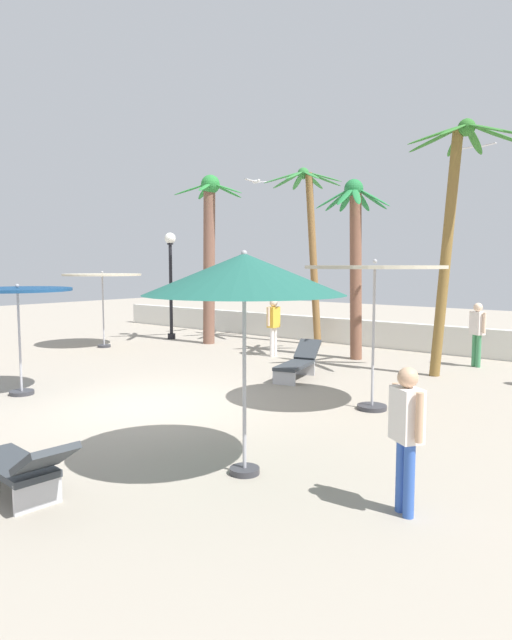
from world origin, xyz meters
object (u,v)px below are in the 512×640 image
at_px(guest_1, 273,322).
at_px(seagull_0, 478,146).
at_px(patio_umbrella_0, 102,278).
at_px(lounge_chair_0, 21,465).
at_px(patio_umbrella_3, 18,297).
at_px(patio_umbrella_2, 375,276).
at_px(palm_tree_0, 453,213).
at_px(guest_2, 477,328).
at_px(palm_tree_2, 210,243).
at_px(palm_tree_1, 355,248).
at_px(palm_tree_3, 310,230).
at_px(patio_umbrella_1, 244,275).
at_px(guest_0, 406,426).
at_px(lounge_chair_1, 298,362).
at_px(seagull_1, 256,181).
at_px(lamp_post_3, 171,270).

height_order(guest_1, seagull_0, seagull_0).
distance_m(patio_umbrella_0, lounge_chair_0, 12.32).
xyz_separation_m(patio_umbrella_0, patio_umbrella_3, (4.34, -5.15, -0.24)).
height_order(patio_umbrella_2, palm_tree_0, palm_tree_0).
height_order(patio_umbrella_0, guest_2, patio_umbrella_0).
bearing_deg(seagull_0, palm_tree_2, -150.56).
bearing_deg(palm_tree_1, patio_umbrella_3, -110.83).
xyz_separation_m(palm_tree_0, palm_tree_3, (-5.85, 2.72, -0.01)).
xyz_separation_m(patio_umbrella_1, guest_1, (-5.41, 7.68, -1.55)).
relative_size(palm_tree_2, guest_1, 3.35).
bearing_deg(lounge_chair_0, guest_0, 33.77).
bearing_deg(palm_tree_0, guest_1, -178.14).
bearing_deg(guest_1, lounge_chair_1, -41.93).
bearing_deg(palm_tree_3, seagull_1, 178.89).
distance_m(patio_umbrella_3, guest_1, 7.42).
distance_m(patio_umbrella_3, palm_tree_0, 9.92).
height_order(lamp_post_3, guest_0, lamp_post_3).
xyz_separation_m(palm_tree_2, seagull_0, (7.46, 4.21, 2.91)).
bearing_deg(patio_umbrella_3, palm_tree_1, 69.17).
bearing_deg(guest_0, lamp_post_3, 147.41).
height_order(palm_tree_2, guest_0, palm_tree_2).
distance_m(lounge_chair_0, guest_1, 10.67).
height_order(palm_tree_2, seagull_1, seagull_1).
xyz_separation_m(patio_umbrella_0, guest_0, (12.98, -5.36, -1.31)).
height_order(patio_umbrella_2, guest_2, patio_umbrella_2).
xyz_separation_m(patio_umbrella_2, lamp_post_3, (-10.45, 4.40, 0.03)).
height_order(patio_umbrella_2, palm_tree_2, palm_tree_2).
xyz_separation_m(patio_umbrella_1, palm_tree_1, (-3.33, 8.79, 0.60)).
xyz_separation_m(patio_umbrella_3, guest_1, (1.11, 7.27, -1.01)).
distance_m(patio_umbrella_2, lounge_chair_1, 3.80).
bearing_deg(guest_1, patio_umbrella_0, -158.76).
bearing_deg(patio_umbrella_1, patio_umbrella_2, 93.39).
xyz_separation_m(guest_0, guest_1, (-7.53, 7.48, 0.05)).
height_order(palm_tree_0, seagull_1, palm_tree_0).
xyz_separation_m(lamp_post_3, seagull_0, (9.44, 4.21, 3.83)).
distance_m(palm_tree_1, guest_1, 3.18).
bearing_deg(lounge_chair_0, seagull_0, 88.95).
distance_m(patio_umbrella_3, lounge_chair_1, 6.42).
xyz_separation_m(patio_umbrella_1, guest_2, (-0.15, 9.73, -1.55)).
distance_m(guest_1, guest_2, 5.64).
relative_size(lounge_chair_0, lounge_chair_1, 0.97).
distance_m(lounge_chair_0, guest_2, 12.06).
relative_size(guest_0, seagull_1, 1.54).
bearing_deg(guest_0, lounge_chair_0, -146.23).
relative_size(lounge_chair_1, seagull_1, 1.84).
xyz_separation_m(palm_tree_2, lounge_chair_0, (7.19, -10.62, -3.05)).
relative_size(palm_tree_3, guest_1, 3.51).
height_order(palm_tree_1, guest_1, palm_tree_1).
height_order(guest_0, seagull_1, seagull_1).
relative_size(guest_2, seagull_0, 1.62).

